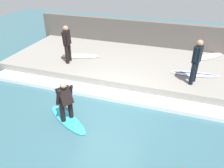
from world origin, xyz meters
TOP-DOWN VIEW (x-y plane):
  - ground_plane at (0.00, 0.00)m, footprint 28.00×28.00m
  - concrete_ledge at (3.32, 0.00)m, footprint 4.40×11.47m
  - back_wall at (5.77, 0.00)m, footprint 0.50×12.04m
  - wave_foam_crest at (0.77, 0.00)m, footprint 0.71×10.90m
  - surfboard_riding at (-1.03, 1.02)m, footprint 1.39×1.89m
  - surfer_riding at (-1.03, 1.02)m, footprint 0.55×0.58m
  - surfer_waiting_near at (2.28, 2.68)m, footprint 0.57×0.33m
  - surfboard_waiting_near at (3.01, 2.47)m, footprint 1.06×1.98m
  - surfer_waiting_far at (2.03, -2.75)m, footprint 0.55×0.35m
  - surfboard_waiting_far at (2.76, -2.87)m, footprint 0.70×2.00m
  - surfboard_spare at (4.92, -3.48)m, footprint 1.67×1.69m

SIDE VIEW (x-z plane):
  - ground_plane at x=0.00m, z-range 0.00..0.00m
  - surfboard_riding at x=-1.03m, z-range 0.00..0.06m
  - wave_foam_crest at x=0.77m, z-range 0.00..0.15m
  - concrete_ledge at x=3.32m, z-range 0.00..0.44m
  - surfboard_waiting_near at x=3.01m, z-range 0.44..0.50m
  - surfboard_spare at x=4.92m, z-range 0.44..0.50m
  - surfboard_waiting_far at x=2.76m, z-range 0.44..0.50m
  - surfer_riding at x=-1.03m, z-range 0.13..1.53m
  - back_wall at x=5.77m, z-range 0.00..1.73m
  - surfer_waiting_near at x=2.28m, z-range 0.54..2.23m
  - surfer_waiting_far at x=2.03m, z-range 0.55..2.26m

